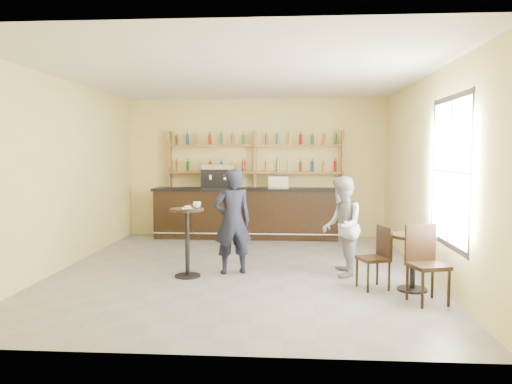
# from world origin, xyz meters

# --- Properties ---
(floor) EXTENTS (7.00, 7.00, 0.00)m
(floor) POSITION_xyz_m (0.00, 0.00, 0.00)
(floor) COLOR slate
(floor) RESTS_ON ground
(ceiling) EXTENTS (7.00, 7.00, 0.00)m
(ceiling) POSITION_xyz_m (0.00, 0.00, 3.20)
(ceiling) COLOR white
(ceiling) RESTS_ON wall_back
(wall_back) EXTENTS (7.00, 0.00, 7.00)m
(wall_back) POSITION_xyz_m (0.00, 3.50, 1.60)
(wall_back) COLOR #EFDC88
(wall_back) RESTS_ON floor
(wall_front) EXTENTS (7.00, 0.00, 7.00)m
(wall_front) POSITION_xyz_m (0.00, -3.50, 1.60)
(wall_front) COLOR #EFDC88
(wall_front) RESTS_ON floor
(wall_left) EXTENTS (0.00, 7.00, 7.00)m
(wall_left) POSITION_xyz_m (-3.00, 0.00, 1.60)
(wall_left) COLOR #EFDC88
(wall_left) RESTS_ON floor
(wall_right) EXTENTS (0.00, 7.00, 7.00)m
(wall_right) POSITION_xyz_m (3.00, 0.00, 1.60)
(wall_right) COLOR #EFDC88
(wall_right) RESTS_ON floor
(window_pane) EXTENTS (0.00, 2.00, 2.00)m
(window_pane) POSITION_xyz_m (2.99, -1.20, 1.70)
(window_pane) COLOR white
(window_pane) RESTS_ON wall_right
(window_frame) EXTENTS (0.04, 1.70, 2.10)m
(window_frame) POSITION_xyz_m (2.99, -1.20, 1.70)
(window_frame) COLOR black
(window_frame) RESTS_ON wall_right
(shelf_unit) EXTENTS (4.00, 0.26, 1.40)m
(shelf_unit) POSITION_xyz_m (0.00, 3.37, 1.81)
(shelf_unit) COLOR brown
(shelf_unit) RESTS_ON wall_back
(liquor_bottles) EXTENTS (3.68, 0.10, 1.00)m
(liquor_bottles) POSITION_xyz_m (0.00, 3.37, 1.98)
(liquor_bottles) COLOR #8C5919
(liquor_bottles) RESTS_ON shelf_unit
(bar_counter) EXTENTS (4.24, 0.83, 1.15)m
(bar_counter) POSITION_xyz_m (-0.19, 3.15, 0.57)
(bar_counter) COLOR black
(bar_counter) RESTS_ON floor
(espresso_machine) EXTENTS (0.78, 0.52, 0.54)m
(espresso_machine) POSITION_xyz_m (-0.81, 3.15, 1.42)
(espresso_machine) COLOR black
(espresso_machine) RESTS_ON bar_counter
(pastry_case) EXTENTS (0.51, 0.44, 0.28)m
(pastry_case) POSITION_xyz_m (0.55, 3.15, 1.29)
(pastry_case) COLOR silver
(pastry_case) RESTS_ON bar_counter
(pedestal_table) EXTENTS (0.54, 0.54, 1.09)m
(pedestal_table) POSITION_xyz_m (-0.80, -0.48, 0.54)
(pedestal_table) COLOR black
(pedestal_table) RESTS_ON floor
(napkin) EXTENTS (0.21, 0.21, 0.00)m
(napkin) POSITION_xyz_m (-0.80, -0.48, 1.09)
(napkin) COLOR white
(napkin) RESTS_ON pedestal_table
(donut) EXTENTS (0.12, 0.12, 0.04)m
(donut) POSITION_xyz_m (-0.79, -0.49, 1.11)
(donut) COLOR #DFA951
(donut) RESTS_ON napkin
(cup_pedestal) EXTENTS (0.13, 0.13, 0.10)m
(cup_pedestal) POSITION_xyz_m (-0.66, -0.38, 1.14)
(cup_pedestal) COLOR white
(cup_pedestal) RESTS_ON pedestal_table
(man_main) EXTENTS (0.72, 0.59, 1.71)m
(man_main) POSITION_xyz_m (-0.12, -0.20, 0.85)
(man_main) COLOR black
(man_main) RESTS_ON floor
(cafe_table) EXTENTS (0.77, 0.77, 0.81)m
(cafe_table) POSITION_xyz_m (2.56, -1.04, 0.40)
(cafe_table) COLOR black
(cafe_table) RESTS_ON floor
(cup_cafe) EXTENTS (0.10, 0.10, 0.08)m
(cup_cafe) POSITION_xyz_m (2.61, -1.04, 0.85)
(cup_cafe) COLOR white
(cup_cafe) RESTS_ON cafe_table
(chair_west) EXTENTS (0.50, 0.50, 0.90)m
(chair_west) POSITION_xyz_m (2.01, -0.99, 0.45)
(chair_west) COLOR black
(chair_west) RESTS_ON floor
(chair_south) EXTENTS (0.55, 0.55, 1.01)m
(chair_south) POSITION_xyz_m (2.61, -1.64, 0.51)
(chair_south) COLOR black
(chair_south) RESTS_ON floor
(patron_second) EXTENTS (0.64, 0.80, 1.59)m
(patron_second) POSITION_xyz_m (1.64, -0.23, 0.79)
(patron_second) COLOR gray
(patron_second) RESTS_ON floor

